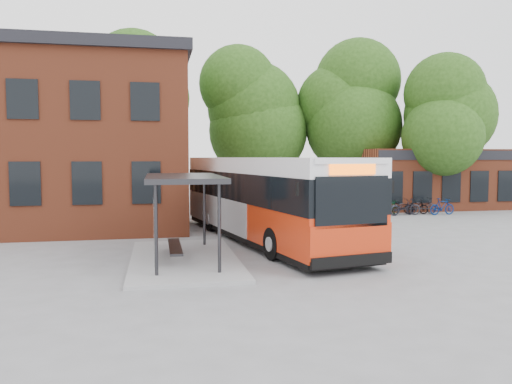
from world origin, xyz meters
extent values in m
plane|color=slate|center=(0.00, 0.00, 0.00)|extent=(100.00, 100.00, 0.00)
imported|color=black|center=(6.68, 9.52, 0.41)|extent=(1.63, 0.92, 0.81)
imported|color=black|center=(8.13, 10.71, 0.52)|extent=(1.80, 1.03, 1.04)
imported|color=black|center=(9.00, 9.73, 0.49)|extent=(1.96, 1.16, 0.97)
imported|color=black|center=(8.32, 9.96, 0.45)|extent=(1.56, 0.72, 0.90)
imported|color=black|center=(9.24, 9.87, 0.50)|extent=(1.94, 0.80, 1.00)
imported|color=black|center=(10.13, 10.14, 0.46)|extent=(1.58, 0.66, 0.92)
imported|color=#23232A|center=(10.51, 10.16, 0.50)|extent=(1.93, 0.77, 1.00)
imported|color=navy|center=(11.47, 9.48, 0.50)|extent=(1.72, 0.63, 1.01)
camera|label=1|loc=(-5.35, -17.62, 3.47)|focal=35.00mm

